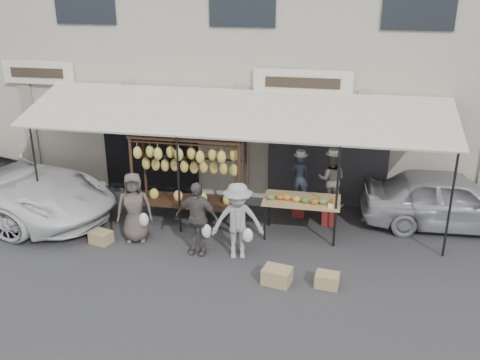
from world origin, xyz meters
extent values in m
plane|color=#2D2D30|center=(0.00, 0.00, 0.00)|extent=(90.00, 90.00, 0.00)
cube|color=#B7AF99|center=(0.00, 6.50, 3.50)|extent=(24.00, 6.00, 7.00)
cube|color=#232328|center=(2.20, 3.46, 1.25)|extent=(3.00, 0.10, 2.50)
cube|color=black|center=(-2.50, 3.46, 1.25)|extent=(2.60, 0.10, 2.50)
cube|color=silver|center=(1.50, 3.40, 3.15)|extent=(2.40, 0.10, 0.60)
cube|color=silver|center=(-5.50, 3.40, 3.15)|extent=(2.00, 0.10, 0.60)
cube|color=beige|center=(0.00, 2.30, 2.60)|extent=(10.00, 2.34, 0.63)
cylinder|color=black|center=(-4.50, 1.15, 1.15)|extent=(0.05, 0.05, 2.30)
cylinder|color=black|center=(-1.00, 1.15, 1.15)|extent=(0.05, 0.05, 2.30)
cylinder|color=black|center=(2.50, 1.15, 1.15)|extent=(0.05, 0.05, 2.30)
cylinder|color=black|center=(4.80, 1.15, 1.15)|extent=(0.05, 0.05, 2.30)
cylinder|color=#322214|center=(-2.15, 1.28, 1.10)|extent=(0.07, 0.07, 2.20)
cylinder|color=#322214|center=(0.35, 1.28, 1.10)|extent=(0.07, 0.07, 2.20)
cylinder|color=#322214|center=(-2.15, 2.08, 1.10)|extent=(0.07, 0.07, 2.20)
cylinder|color=#322214|center=(0.35, 2.08, 1.10)|extent=(0.07, 0.07, 2.20)
cube|color=#322214|center=(-0.90, 1.68, 2.20)|extent=(2.60, 0.90, 0.07)
cylinder|color=#322214|center=(-0.90, 1.33, 2.08)|extent=(2.50, 0.05, 0.05)
cylinder|color=#322214|center=(-0.90, 2.03, 2.08)|extent=(2.50, 0.05, 0.05)
cylinder|color=#322214|center=(-0.90, 1.68, 1.65)|extent=(2.50, 0.05, 0.05)
cube|color=#322214|center=(-0.90, 1.68, 0.55)|extent=(2.50, 0.80, 0.05)
ellipsoid|color=#F1CF5E|center=(-2.00, 1.33, 1.81)|extent=(0.20, 0.18, 0.30)
ellipsoid|color=#F1CF5E|center=(-1.76, 1.48, 1.81)|extent=(0.20, 0.18, 0.30)
ellipsoid|color=#F1CF5E|center=(-1.51, 1.33, 1.82)|extent=(0.20, 0.18, 0.30)
ellipsoid|color=#F1CF5E|center=(-1.27, 1.48, 1.83)|extent=(0.20, 0.18, 0.30)
ellipsoid|color=#F1CF5E|center=(-1.02, 1.33, 1.83)|extent=(0.20, 0.18, 0.30)
ellipsoid|color=#F1CF5E|center=(-0.78, 1.48, 1.83)|extent=(0.20, 0.18, 0.30)
ellipsoid|color=#F1CF5E|center=(-0.53, 1.33, 1.81)|extent=(0.20, 0.18, 0.30)
ellipsoid|color=#F1CF5E|center=(-0.29, 1.48, 1.83)|extent=(0.20, 0.18, 0.30)
ellipsoid|color=#F1CF5E|center=(-0.05, 1.33, 1.84)|extent=(0.20, 0.18, 0.30)
ellipsoid|color=#F1CF5E|center=(0.20, 1.48, 1.86)|extent=(0.20, 0.18, 0.30)
ellipsoid|color=#F1CF5E|center=(-1.95, 1.68, 1.44)|extent=(0.20, 0.18, 0.30)
ellipsoid|color=#F1CF5E|center=(-1.72, 1.68, 1.42)|extent=(0.20, 0.18, 0.30)
ellipsoid|color=#F1CF5E|center=(-1.48, 1.68, 1.42)|extent=(0.20, 0.18, 0.30)
ellipsoid|color=#F1CF5E|center=(-1.25, 1.68, 1.45)|extent=(0.20, 0.18, 0.30)
ellipsoid|color=#F1CF5E|center=(-1.02, 1.68, 1.43)|extent=(0.20, 0.18, 0.30)
ellipsoid|color=#F1CF5E|center=(-0.78, 1.68, 1.42)|extent=(0.20, 0.18, 0.30)
ellipsoid|color=#F1CF5E|center=(-0.55, 1.68, 1.45)|extent=(0.20, 0.18, 0.30)
ellipsoid|color=#F1CF5E|center=(-0.32, 1.68, 1.44)|extent=(0.20, 0.18, 0.30)
ellipsoid|color=#F1CF5E|center=(-0.08, 1.68, 1.44)|extent=(0.20, 0.18, 0.30)
ellipsoid|color=#F1CF5E|center=(0.15, 1.68, 1.42)|extent=(0.20, 0.18, 0.30)
cube|color=tan|center=(1.74, 1.51, 0.88)|extent=(1.70, 0.90, 0.05)
cylinder|color=black|center=(0.97, 1.14, 0.42)|extent=(0.04, 0.04, 0.85)
cylinder|color=black|center=(2.51, 1.14, 0.42)|extent=(0.04, 0.04, 0.85)
cylinder|color=black|center=(0.97, 1.88, 0.42)|extent=(0.04, 0.04, 0.85)
cylinder|color=black|center=(2.51, 1.88, 0.42)|extent=(0.04, 0.04, 0.85)
ellipsoid|color=#598C33|center=(1.06, 1.35, 0.97)|extent=(0.18, 0.14, 0.14)
ellipsoid|color=#B25919|center=(1.26, 1.39, 0.97)|extent=(0.18, 0.14, 0.14)
ellipsoid|color=orange|center=(1.41, 1.40, 0.97)|extent=(0.18, 0.14, 0.14)
ellipsoid|color=gold|center=(1.64, 1.34, 0.97)|extent=(0.18, 0.14, 0.14)
ellipsoid|color=#477226|center=(1.82, 1.31, 0.97)|extent=(0.18, 0.14, 0.14)
ellipsoid|color=#B25919|center=(2.03, 1.28, 0.97)|extent=(0.18, 0.14, 0.14)
ellipsoid|color=#598C33|center=(2.22, 1.32, 0.97)|extent=(0.18, 0.14, 0.14)
ellipsoid|color=#B25919|center=(2.42, 1.32, 0.97)|extent=(0.18, 0.14, 0.14)
imported|color=#2D3441|center=(1.59, 2.57, 1.01)|extent=(0.46, 0.33, 1.20)
imported|color=#5D5751|center=(2.36, 2.26, 1.14)|extent=(0.67, 0.54, 1.32)
imported|color=#4E453F|center=(-1.85, 0.57, 0.80)|extent=(0.89, 0.71, 1.60)
imported|color=#524C49|center=(-0.35, 0.30, 0.81)|extent=(0.98, 0.48, 1.61)
imported|color=gray|center=(0.53, 0.27, 0.83)|extent=(1.19, 0.84, 1.67)
cube|color=maroon|center=(1.59, 2.57, 0.21)|extent=(0.37, 0.37, 0.42)
cube|color=maroon|center=(2.36, 2.26, 0.24)|extent=(0.43, 0.43, 0.48)
cube|color=tan|center=(1.48, -0.59, 0.16)|extent=(0.60, 0.50, 0.32)
cube|color=tan|center=(2.43, -0.51, 0.13)|extent=(0.48, 0.39, 0.27)
cube|color=tan|center=(-2.58, 0.30, 0.14)|extent=(0.53, 0.46, 0.27)
imported|color=#A2A2A7|center=(5.07, 2.67, 0.68)|extent=(4.07, 1.81, 1.36)
camera|label=1|loc=(2.51, -9.49, 5.64)|focal=40.00mm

